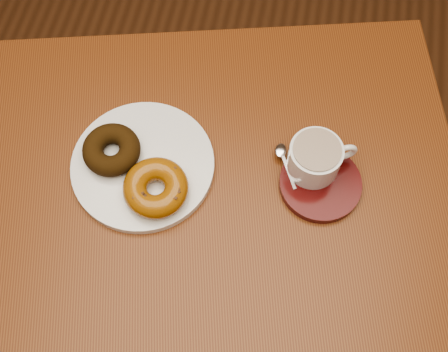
% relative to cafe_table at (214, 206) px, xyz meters
% --- Properties ---
extents(cafe_table, '(1.01, 0.85, 0.82)m').
position_rel_cafe_table_xyz_m(cafe_table, '(0.00, 0.00, 0.00)').
color(cafe_table, brown).
rests_on(cafe_table, ground).
extents(donut_plate, '(0.29, 0.29, 0.02)m').
position_rel_cafe_table_xyz_m(donut_plate, '(-0.13, -0.00, 0.14)').
color(donut_plate, silver).
rests_on(donut_plate, cafe_table).
extents(donut_cinnamon, '(0.11, 0.11, 0.04)m').
position_rel_cafe_table_xyz_m(donut_cinnamon, '(-0.18, 0.01, 0.17)').
color(donut_cinnamon, black).
rests_on(donut_cinnamon, donut_plate).
extents(donut_caramel, '(0.12, 0.12, 0.04)m').
position_rel_cafe_table_xyz_m(donut_caramel, '(-0.09, -0.05, 0.17)').
color(donut_caramel, '#91540F').
rests_on(donut_caramel, donut_plate).
extents(saucer, '(0.15, 0.15, 0.02)m').
position_rel_cafe_table_xyz_m(saucer, '(0.19, 0.02, 0.14)').
color(saucer, '#3E0908').
rests_on(saucer, cafe_table).
extents(coffee_cup, '(0.12, 0.09, 0.06)m').
position_rel_cafe_table_xyz_m(coffee_cup, '(0.17, 0.05, 0.18)').
color(coffee_cup, silver).
rests_on(coffee_cup, saucer).
extents(teaspoon, '(0.05, 0.09, 0.01)m').
position_rel_cafe_table_xyz_m(teaspoon, '(0.11, 0.06, 0.15)').
color(teaspoon, silver).
rests_on(teaspoon, saucer).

